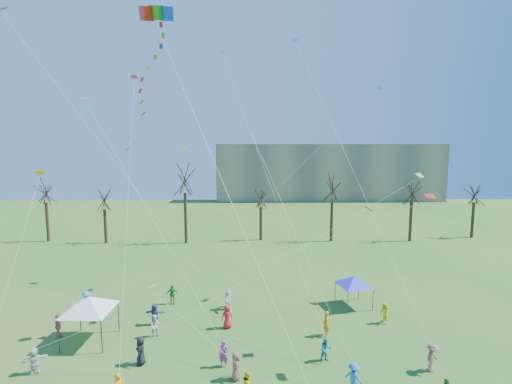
{
  "coord_description": "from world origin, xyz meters",
  "views": [
    {
      "loc": [
        0.91,
        -16.38,
        13.54
      ],
      "look_at": [
        1.22,
        5.0,
        11.0
      ],
      "focal_mm": 25.0,
      "sensor_mm": 36.0,
      "label": 1
    }
  ],
  "objects_px": {
    "big_box_kite": "(151,88)",
    "canopy_tent_blue": "(354,281)",
    "canopy_tent_white": "(89,303)",
    "distant_building": "(327,172)"
  },
  "relations": [
    {
      "from": "big_box_kite",
      "to": "canopy_tent_white",
      "type": "relative_size",
      "value": 5.47
    },
    {
      "from": "distant_building",
      "to": "canopy_tent_white",
      "type": "xyz_separation_m",
      "value": [
        -32.47,
        -74.34,
        -4.68
      ]
    },
    {
      "from": "distant_building",
      "to": "big_box_kite",
      "type": "relative_size",
      "value": 2.47
    },
    {
      "from": "canopy_tent_blue",
      "to": "big_box_kite",
      "type": "bearing_deg",
      "value": -155.64
    },
    {
      "from": "canopy_tent_white",
      "to": "canopy_tent_blue",
      "type": "distance_m",
      "value": 21.01
    },
    {
      "from": "big_box_kite",
      "to": "canopy_tent_blue",
      "type": "height_order",
      "value": "big_box_kite"
    },
    {
      "from": "big_box_kite",
      "to": "canopy_tent_white",
      "type": "height_order",
      "value": "big_box_kite"
    },
    {
      "from": "distant_building",
      "to": "canopy_tent_blue",
      "type": "height_order",
      "value": "distant_building"
    },
    {
      "from": "distant_building",
      "to": "canopy_tent_white",
      "type": "height_order",
      "value": "distant_building"
    },
    {
      "from": "big_box_kite",
      "to": "canopy_tent_blue",
      "type": "relative_size",
      "value": 6.94
    }
  ]
}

